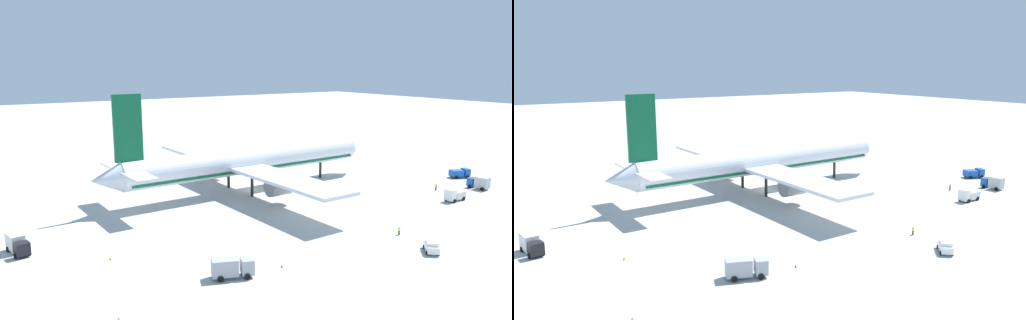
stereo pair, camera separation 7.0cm
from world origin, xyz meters
TOP-DOWN VIEW (x-y plane):
  - ground_plane at (0.00, 0.00)m, footprint 600.00×600.00m
  - airliner at (-1.35, -0.11)m, footprint 75.21×68.29m
  - service_truck_0 at (32.72, -32.80)m, footprint 5.33×2.50m
  - service_truck_1 at (46.99, -29.50)m, footprint 2.74×5.15m
  - service_truck_3 at (-53.12, -13.36)m, footprint 3.16×6.33m
  - service_truck_4 at (-28.83, -40.15)m, footprint 6.41×4.18m
  - service_truck_5 at (53.70, -19.53)m, footprint 5.56×4.29m
  - service_van at (3.18, -49.46)m, footprint 4.09×4.28m
  - baggage_cart_0 at (13.32, 55.01)m, footprint 3.10×3.12m
  - ground_worker_0 at (37.14, -24.63)m, footprint 0.48×0.48m
  - ground_worker_1 at (5.17, -41.08)m, footprint 0.45×0.45m
  - traffic_cone_0 at (-20.73, -41.17)m, footprint 0.36×0.36m
  - traffic_cone_1 at (43.85, 34.52)m, footprint 0.36×0.36m
  - traffic_cone_2 at (-41.98, -2.21)m, footprint 0.36×0.36m
  - traffic_cone_3 at (-41.50, -24.33)m, footprint 0.36×0.36m

SIDE VIEW (x-z plane):
  - ground_plane at x=0.00m, z-range 0.00..0.00m
  - baggage_cart_0 at x=13.32m, z-range 0.07..0.47m
  - traffic_cone_0 at x=-20.73m, z-range 0.00..0.55m
  - traffic_cone_1 at x=43.85m, z-range 0.00..0.55m
  - traffic_cone_2 at x=-41.98m, z-range 0.00..0.55m
  - traffic_cone_3 at x=-41.50m, z-range 0.00..0.55m
  - ground_worker_1 at x=5.17m, z-range 0.01..1.61m
  - ground_worker_0 at x=37.14m, z-range 0.01..1.63m
  - service_van at x=3.18m, z-range 0.05..2.02m
  - service_truck_5 at x=53.70m, z-range 0.08..2.51m
  - service_truck_0 at x=32.72m, z-range -0.04..2.80m
  - service_truck_4 at x=-28.83m, z-range 0.15..3.06m
  - service_truck_3 at x=-53.12m, z-range 0.11..3.15m
  - service_truck_1 at x=46.99m, z-range 0.09..3.17m
  - airliner at x=-1.35m, z-range -4.86..19.23m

